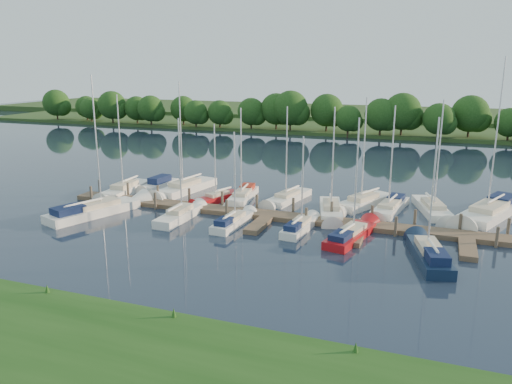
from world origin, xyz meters
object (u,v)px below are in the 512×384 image
(motorboat, at_px, (159,185))
(sailboat_n_0, at_px, (125,191))
(sailboat_s_2, at_px, (233,222))
(sailboat_n_5, at_px, (287,199))
(dock, at_px, (268,217))

(motorboat, bearing_deg, sailboat_n_0, 65.22)
(sailboat_n_0, relative_size, sailboat_s_2, 1.31)
(motorboat, distance_m, sailboat_n_5, 14.70)
(dock, height_order, sailboat_n_0, sailboat_n_0)
(sailboat_n_0, distance_m, motorboat, 3.96)
(sailboat_s_2, bearing_deg, motorboat, 147.20)
(sailboat_n_0, height_order, motorboat, sailboat_n_0)
(sailboat_n_5, bearing_deg, motorboat, 10.88)
(sailboat_n_5, xyz_separation_m, sailboat_s_2, (-2.01, -8.84, 0.05))
(sailboat_n_0, bearing_deg, sailboat_s_2, 156.23)
(sailboat_s_2, bearing_deg, sailboat_n_5, 80.40)
(dock, bearing_deg, sailboat_n_5, 91.32)
(sailboat_n_5, bearing_deg, dock, 103.68)
(dock, relative_size, sailboat_n_5, 4.16)
(dock, height_order, sailboat_n_5, sailboat_n_5)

